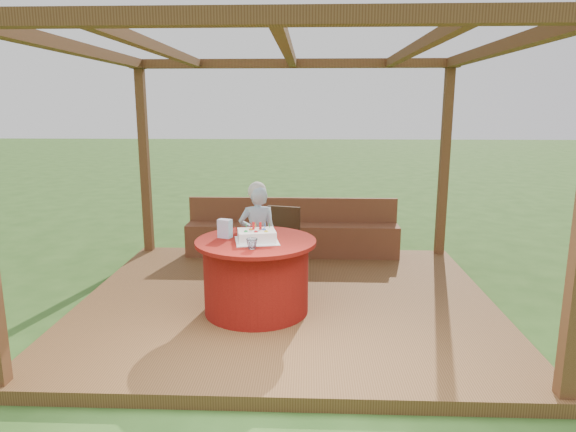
{
  "coord_description": "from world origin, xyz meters",
  "views": [
    {
      "loc": [
        0.23,
        -5.39,
        2.21
      ],
      "look_at": [
        0.0,
        0.25,
        1.0
      ],
      "focal_mm": 32.0,
      "sensor_mm": 36.0,
      "label": 1
    }
  ],
  "objects_px": {
    "table": "(256,275)",
    "gift_bag": "(225,228)",
    "elderly_woman": "(258,234)",
    "bench": "(292,237)",
    "chair": "(281,239)",
    "birthday_cake": "(257,236)",
    "drinking_glass": "(252,244)"
  },
  "relations": [
    {
      "from": "drinking_glass",
      "to": "table",
      "type": "bearing_deg",
      "value": 89.91
    },
    {
      "from": "birthday_cake",
      "to": "chair",
      "type": "bearing_deg",
      "value": 81.29
    },
    {
      "from": "table",
      "to": "gift_bag",
      "type": "height_order",
      "value": "gift_bag"
    },
    {
      "from": "table",
      "to": "gift_bag",
      "type": "xyz_separation_m",
      "value": [
        -0.32,
        0.08,
        0.47
      ]
    },
    {
      "from": "chair",
      "to": "birthday_cake",
      "type": "xyz_separation_m",
      "value": [
        -0.18,
        -1.16,
        0.34
      ]
    },
    {
      "from": "table",
      "to": "birthday_cake",
      "type": "height_order",
      "value": "birthday_cake"
    },
    {
      "from": "gift_bag",
      "to": "drinking_glass",
      "type": "height_order",
      "value": "gift_bag"
    },
    {
      "from": "chair",
      "to": "drinking_glass",
      "type": "relative_size",
      "value": 8.06
    },
    {
      "from": "table",
      "to": "birthday_cake",
      "type": "bearing_deg",
      "value": -72.76
    },
    {
      "from": "birthday_cake",
      "to": "drinking_glass",
      "type": "relative_size",
      "value": 4.56
    },
    {
      "from": "gift_bag",
      "to": "bench",
      "type": "bearing_deg",
      "value": 94.1
    },
    {
      "from": "table",
      "to": "elderly_woman",
      "type": "xyz_separation_m",
      "value": [
        -0.06,
        0.75,
        0.25
      ]
    },
    {
      "from": "table",
      "to": "chair",
      "type": "xyz_separation_m",
      "value": [
        0.19,
        1.11,
        0.1
      ]
    },
    {
      "from": "elderly_woman",
      "to": "gift_bag",
      "type": "height_order",
      "value": "elderly_woman"
    },
    {
      "from": "bench",
      "to": "gift_bag",
      "type": "relative_size",
      "value": 15.67
    },
    {
      "from": "gift_bag",
      "to": "drinking_glass",
      "type": "bearing_deg",
      "value": -30.74
    },
    {
      "from": "chair",
      "to": "birthday_cake",
      "type": "bearing_deg",
      "value": -98.71
    },
    {
      "from": "elderly_woman",
      "to": "gift_bag",
      "type": "relative_size",
      "value": 6.52
    },
    {
      "from": "table",
      "to": "gift_bag",
      "type": "bearing_deg",
      "value": 166.15
    },
    {
      "from": "chair",
      "to": "table",
      "type": "bearing_deg",
      "value": -99.88
    },
    {
      "from": "gift_bag",
      "to": "drinking_glass",
      "type": "distance_m",
      "value": 0.53
    },
    {
      "from": "bench",
      "to": "elderly_woman",
      "type": "bearing_deg",
      "value": -104.97
    },
    {
      "from": "bench",
      "to": "table",
      "type": "xyz_separation_m",
      "value": [
        -0.3,
        -2.09,
        0.12
      ]
    },
    {
      "from": "elderly_woman",
      "to": "gift_bag",
      "type": "distance_m",
      "value": 0.76
    },
    {
      "from": "table",
      "to": "chair",
      "type": "distance_m",
      "value": 1.13
    },
    {
      "from": "bench",
      "to": "table",
      "type": "height_order",
      "value": "bench"
    },
    {
      "from": "bench",
      "to": "elderly_woman",
      "type": "relative_size",
      "value": 2.4
    },
    {
      "from": "bench",
      "to": "birthday_cake",
      "type": "relative_size",
      "value": 6.07
    },
    {
      "from": "elderly_woman",
      "to": "drinking_glass",
      "type": "distance_m",
      "value": 1.11
    },
    {
      "from": "elderly_woman",
      "to": "chair",
      "type": "bearing_deg",
      "value": 55.02
    },
    {
      "from": "chair",
      "to": "birthday_cake",
      "type": "distance_m",
      "value": 1.22
    },
    {
      "from": "bench",
      "to": "chair",
      "type": "bearing_deg",
      "value": -96.34
    }
  ]
}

